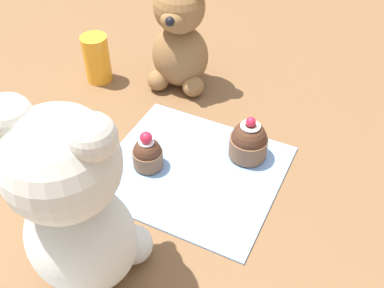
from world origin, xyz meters
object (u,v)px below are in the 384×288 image
(cupcake_near_cream_bear, at_px, (147,153))
(teddy_bear_tan, at_px, (179,39))
(juice_glass, at_px, (97,59))
(teddy_bear_cream, at_px, (75,205))
(cupcake_near_tan_bear, at_px, (249,141))

(cupcake_near_cream_bear, bearing_deg, teddy_bear_tan, -75.25)
(juice_glass, bearing_deg, cupcake_near_cream_bear, 141.24)
(cupcake_near_cream_bear, height_order, juice_glass, juice_glass)
(teddy_bear_cream, xyz_separation_m, cupcake_near_cream_bear, (0.03, -0.18, -0.10))
(teddy_bear_cream, relative_size, cupcake_near_tan_bear, 3.56)
(juice_glass, bearing_deg, cupcake_near_tan_bear, 167.18)
(teddy_bear_cream, xyz_separation_m, cupcake_near_tan_bear, (-0.10, -0.27, -0.09))
(cupcake_near_tan_bear, bearing_deg, cupcake_near_cream_bear, 34.39)
(teddy_bear_tan, height_order, cupcake_near_cream_bear, teddy_bear_tan)
(teddy_bear_tan, bearing_deg, juice_glass, -168.92)
(teddy_bear_cream, height_order, juice_glass, teddy_bear_cream)
(teddy_bear_tan, xyz_separation_m, juice_glass, (0.14, 0.06, -0.05))
(teddy_bear_cream, relative_size, teddy_bear_tan, 1.29)
(teddy_bear_cream, bearing_deg, cupcake_near_cream_bear, -88.70)
(cupcake_near_cream_bear, relative_size, cupcake_near_tan_bear, 0.87)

